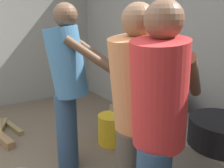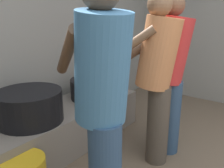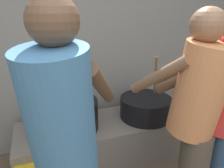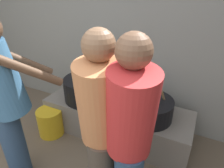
{
  "view_description": "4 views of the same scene",
  "coord_description": "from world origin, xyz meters",
  "px_view_note": "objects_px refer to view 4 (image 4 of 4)",
  "views": [
    {
      "loc": [
        1.61,
        0.2,
        1.42
      ],
      "look_at": [
        0.15,
        1.17,
        0.93
      ],
      "focal_mm": 37.87,
      "sensor_mm": 36.0,
      "label": 1
    },
    {
      "loc": [
        -1.29,
        0.2,
        1.34
      ],
      "look_at": [
        0.45,
        1.51,
        0.7
      ],
      "focal_mm": 38.16,
      "sensor_mm": 36.0,
      "label": 2
    },
    {
      "loc": [
        -0.39,
        0.15,
        1.48
      ],
      "look_at": [
        0.03,
        1.27,
        1.07
      ],
      "focal_mm": 33.79,
      "sensor_mm": 36.0,
      "label": 3
    },
    {
      "loc": [
        1.07,
        0.17,
        1.71
      ],
      "look_at": [
        0.42,
        1.49,
        0.97
      ],
      "focal_mm": 30.98,
      "sensor_mm": 36.0,
      "label": 4
    }
  ],
  "objects_px": {
    "cook_in_orange_shirt": "(101,124)",
    "bucket_yellow_plastic": "(51,122)",
    "cooking_pot_secondary": "(87,88)",
    "cooking_pot_main": "(148,108)",
    "cook_in_blue_shirt": "(5,99)",
    "cook_in_red_shirt": "(130,135)"
  },
  "relations": [
    {
      "from": "cooking_pot_secondary",
      "to": "cooking_pot_main",
      "type": "bearing_deg",
      "value": -3.28
    },
    {
      "from": "cooking_pot_secondary",
      "to": "bucket_yellow_plastic",
      "type": "distance_m",
      "value": 0.63
    },
    {
      "from": "cooking_pot_main",
      "to": "cook_in_red_shirt",
      "type": "height_order",
      "value": "cook_in_red_shirt"
    },
    {
      "from": "cook_in_orange_shirt",
      "to": "bucket_yellow_plastic",
      "type": "relative_size",
      "value": 4.37
    },
    {
      "from": "cook_in_blue_shirt",
      "to": "cook_in_orange_shirt",
      "type": "distance_m",
      "value": 0.85
    },
    {
      "from": "cooking_pot_main",
      "to": "cook_in_blue_shirt",
      "type": "distance_m",
      "value": 1.38
    },
    {
      "from": "cooking_pot_secondary",
      "to": "cook_in_blue_shirt",
      "type": "bearing_deg",
      "value": -98.97
    },
    {
      "from": "cooking_pot_secondary",
      "to": "bucket_yellow_plastic",
      "type": "xyz_separation_m",
      "value": [
        -0.34,
        -0.37,
        -0.38
      ]
    },
    {
      "from": "cooking_pot_main",
      "to": "cook_in_blue_shirt",
      "type": "relative_size",
      "value": 0.43
    },
    {
      "from": "cook_in_orange_shirt",
      "to": "cook_in_blue_shirt",
      "type": "bearing_deg",
      "value": -174.01
    },
    {
      "from": "cooking_pot_main",
      "to": "cook_in_red_shirt",
      "type": "relative_size",
      "value": 0.44
    },
    {
      "from": "cooking_pot_main",
      "to": "bucket_yellow_plastic",
      "type": "bearing_deg",
      "value": -164.18
    },
    {
      "from": "bucket_yellow_plastic",
      "to": "cooking_pot_main",
      "type": "bearing_deg",
      "value": 15.82
    },
    {
      "from": "cook_in_blue_shirt",
      "to": "cook_in_orange_shirt",
      "type": "xyz_separation_m",
      "value": [
        0.85,
        0.09,
        -0.03
      ]
    },
    {
      "from": "cook_in_blue_shirt",
      "to": "cooking_pot_secondary",
      "type": "bearing_deg",
      "value": 81.03
    },
    {
      "from": "bucket_yellow_plastic",
      "to": "cooking_pot_secondary",
      "type": "bearing_deg",
      "value": 47.83
    },
    {
      "from": "cooking_pot_secondary",
      "to": "cook_in_blue_shirt",
      "type": "xyz_separation_m",
      "value": [
        -0.15,
        -0.96,
        0.33
      ]
    },
    {
      "from": "cooking_pot_secondary",
      "to": "cook_in_orange_shirt",
      "type": "xyz_separation_m",
      "value": [
        0.7,
        -0.87,
        0.3
      ]
    },
    {
      "from": "cooking_pot_main",
      "to": "bucket_yellow_plastic",
      "type": "distance_m",
      "value": 1.25
    },
    {
      "from": "cooking_pot_secondary",
      "to": "cook_in_blue_shirt",
      "type": "distance_m",
      "value": 1.03
    },
    {
      "from": "cooking_pot_main",
      "to": "cook_in_orange_shirt",
      "type": "distance_m",
      "value": 0.9
    },
    {
      "from": "cook_in_red_shirt",
      "to": "cooking_pot_main",
      "type": "bearing_deg",
      "value": 97.07
    }
  ]
}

